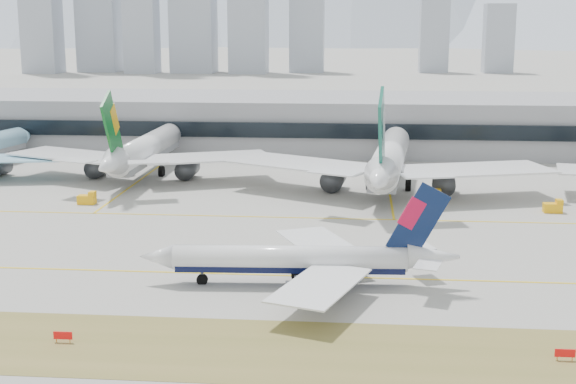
# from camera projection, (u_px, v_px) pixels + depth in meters

# --- Properties ---
(ground) EXTENTS (3000.00, 3000.00, 0.00)m
(ground) POSITION_uv_depth(u_px,v_px,m) (270.00, 265.00, 121.50)
(ground) COLOR #9A9790
(ground) RESTS_ON ground
(taxiing_airliner) EXTENTS (44.81, 38.91, 15.05)m
(taxiing_airliner) POSITION_uv_depth(u_px,v_px,m) (302.00, 260.00, 111.47)
(taxiing_airliner) COLOR white
(taxiing_airliner) RESTS_ON ground
(widebody_eva) EXTENTS (63.86, 62.29, 22.76)m
(widebody_eva) POSITION_uv_depth(u_px,v_px,m) (144.00, 151.00, 189.02)
(widebody_eva) COLOR white
(widebody_eva) RESTS_ON ground
(widebody_cathay) EXTENTS (69.80, 68.61, 24.99)m
(widebody_cathay) POSITION_uv_depth(u_px,v_px,m) (389.00, 161.00, 172.99)
(widebody_cathay) COLOR white
(widebody_cathay) RESTS_ON ground
(terminal) EXTENTS (280.00, 43.10, 15.00)m
(terminal) POSITION_uv_depth(u_px,v_px,m) (314.00, 122.00, 231.78)
(terminal) COLOR gray
(terminal) RESTS_ON ground
(hold_sign_left) EXTENTS (2.20, 0.15, 1.35)m
(hold_sign_left) POSITION_uv_depth(u_px,v_px,m) (63.00, 336.00, 91.91)
(hold_sign_left) COLOR red
(hold_sign_left) RESTS_ON ground
(hold_sign_right) EXTENTS (2.20, 0.15, 1.35)m
(hold_sign_right) POSITION_uv_depth(u_px,v_px,m) (565.00, 353.00, 87.04)
(hold_sign_right) COLOR red
(hold_sign_right) RESTS_ON ground
(gse_c) EXTENTS (3.55, 2.00, 2.60)m
(gse_c) POSITION_uv_depth(u_px,v_px,m) (433.00, 196.00, 163.95)
(gse_c) COLOR #FCAE0D
(gse_c) RESTS_ON ground
(gse_b) EXTENTS (3.55, 2.00, 2.60)m
(gse_b) POSITION_uv_depth(u_px,v_px,m) (88.00, 199.00, 161.65)
(gse_b) COLOR #FCAE0D
(gse_b) RESTS_ON ground
(gse_extra) EXTENTS (3.55, 2.00, 2.60)m
(gse_extra) POSITION_uv_depth(u_px,v_px,m) (553.00, 207.00, 154.50)
(gse_extra) COLOR #FCAE0D
(gse_extra) RESTS_ON ground
(city_skyline) EXTENTS (342.00, 49.80, 140.00)m
(city_skyline) POSITION_uv_depth(u_px,v_px,m) (190.00, 1.00, 561.95)
(city_skyline) COLOR #9AA2AF
(city_skyline) RESTS_ON ground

